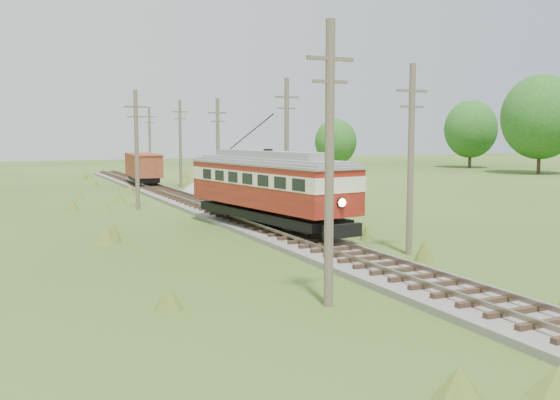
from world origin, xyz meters
name	(u,v)px	position (x,y,z in m)	size (l,w,h in m)	color
railbed_main	(224,213)	(0.00, 34.00, 0.19)	(3.60, 96.00, 0.57)	#605B54
streetcar	(268,183)	(0.00, 26.58, 2.77)	(4.99, 13.34, 6.04)	black
gondola	(143,167)	(0.00, 59.03, 2.12)	(3.51, 8.89, 2.88)	black
gravel_pile	(198,187)	(3.42, 51.32, 0.52)	(3.05, 3.23, 1.11)	gray
utility_pole_r_2	(411,158)	(3.30, 18.00, 4.42)	(1.60, 0.30, 8.60)	brown
utility_pole_r_3	(287,147)	(3.20, 31.00, 4.63)	(1.60, 0.30, 9.00)	brown
utility_pole_r_4	(218,148)	(3.00, 44.00, 4.32)	(1.60, 0.30, 8.40)	brown
utility_pole_r_5	(180,143)	(3.40, 57.00, 4.58)	(1.60, 0.30, 8.90)	brown
utility_pole_r_6	(150,142)	(3.20, 70.00, 4.47)	(1.60, 0.30, 8.70)	brown
utility_pole_l_a	(329,162)	(-4.20, 12.00, 4.63)	(1.60, 0.30, 9.00)	brown
utility_pole_l_b	(137,149)	(-4.50, 40.00, 4.42)	(1.60, 0.30, 8.60)	brown
tree_right_4	(541,117)	(54.00, 58.00, 7.75)	(10.50, 10.50, 13.53)	#38281C
tree_right_5	(471,129)	(56.00, 74.00, 6.19)	(8.40, 8.40, 10.82)	#38281C
tree_mid_b	(336,142)	(30.00, 72.00, 4.33)	(5.88, 5.88, 7.57)	#38281C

